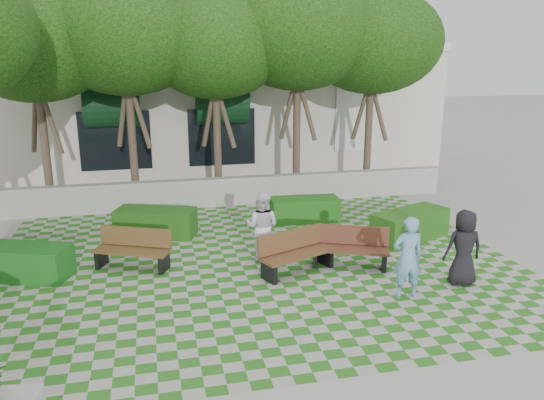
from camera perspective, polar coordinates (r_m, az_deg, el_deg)
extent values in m
plane|color=gray|center=(11.53, -0.75, -8.83)|extent=(90.00, 90.00, 0.00)
plane|color=#2B721E|center=(12.43, -1.74, -6.95)|extent=(12.00, 12.00, 0.00)
cube|color=#9E9B93|center=(17.17, -5.17, 0.93)|extent=(15.00, 0.36, 0.90)
cube|color=#502A1B|center=(12.27, 8.38, -5.25)|extent=(1.82, 1.17, 0.06)
cube|color=#502A1B|center=(12.42, 8.46, -3.71)|extent=(1.67, 0.79, 0.44)
cube|color=black|center=(12.38, 4.72, -6.05)|extent=(0.28, 0.49, 0.43)
cube|color=black|center=(12.36, 11.97, -6.38)|extent=(0.28, 0.49, 0.43)
cube|color=#53331C|center=(11.84, 2.83, -5.84)|extent=(1.86, 1.18, 0.06)
cube|color=#53331C|center=(11.93, 2.08, -4.28)|extent=(1.70, 0.80, 0.45)
cube|color=black|center=(11.48, -0.32, -7.75)|extent=(0.28, 0.50, 0.44)
cube|color=black|center=(12.39, 5.72, -6.03)|extent=(0.28, 0.50, 0.44)
cube|color=#52381C|center=(12.47, -14.85, -5.31)|extent=(1.79, 1.19, 0.06)
cube|color=#52381C|center=(12.59, -14.44, -3.82)|extent=(1.62, 0.82, 0.43)
cube|color=black|center=(12.89, -17.87, -5.91)|extent=(0.28, 0.48, 0.42)
cube|color=black|center=(12.24, -11.52, -6.60)|extent=(0.28, 0.48, 0.42)
cube|color=#1D4F15|center=(14.46, 14.61, -2.61)|extent=(2.34, 1.63, 0.76)
cube|color=#1B5316|center=(15.51, 3.55, -1.03)|extent=(2.01, 0.90, 0.69)
cube|color=#1B4B14|center=(14.58, -12.38, -2.37)|extent=(2.26, 1.50, 0.73)
cube|color=#165219|center=(12.84, -25.31, -6.05)|extent=(2.23, 1.49, 0.72)
imported|color=#6FA4CB|center=(10.90, 14.39, -6.00)|extent=(0.65, 0.46, 1.69)
imported|color=black|center=(11.86, 19.91, -4.84)|extent=(0.85, 0.60, 1.63)
imported|color=white|center=(12.45, -1.06, -2.86)|extent=(1.01, 0.94, 1.66)
cylinder|color=#47382B|center=(18.40, -23.20, 5.09)|extent=(0.26, 0.26, 3.64)
ellipsoid|color=#1E4C11|center=(18.17, -24.32, 15.20)|extent=(4.80, 4.80, 3.60)
cylinder|color=#47382B|center=(18.10, -14.77, 5.95)|extent=(0.26, 0.26, 3.81)
ellipsoid|color=#1E4C11|center=(17.89, -15.54, 16.74)|extent=(5.00, 5.00, 3.75)
cylinder|color=#47382B|center=(18.25, -5.89, 6.09)|extent=(0.26, 0.26, 3.58)
ellipsoid|color=#1E4C11|center=(18.01, -6.18, 16.18)|extent=(4.60, 4.60, 3.45)
cylinder|color=#47382B|center=(18.77, 2.66, 6.94)|extent=(0.26, 0.26, 3.92)
ellipsoid|color=#1E4C11|center=(18.57, 2.80, 17.67)|extent=(5.20, 5.20, 3.90)
cylinder|color=#47382B|center=(19.68, 10.31, 6.77)|extent=(0.26, 0.26, 3.70)
ellipsoid|color=#1E4C11|center=(19.47, 10.79, 16.41)|extent=(4.80, 4.80, 3.60)
cube|color=beige|center=(24.78, -5.59, 10.22)|extent=(18.00, 8.00, 5.00)
cube|color=white|center=(20.72, -4.25, 16.15)|extent=(18.00, 0.30, 0.30)
cube|color=black|center=(22.19, 8.92, 8.72)|extent=(1.40, 0.10, 2.40)
cylinder|color=#0E3619|center=(20.56, -16.80, 9.97)|extent=(3.00, 1.80, 1.80)
cube|color=black|center=(20.73, -16.50, 6.12)|extent=(2.60, 0.08, 2.20)
cylinder|color=#0E3619|center=(20.70, -5.52, 10.58)|extent=(3.00, 1.80, 1.80)
cube|color=black|center=(20.87, -5.42, 6.75)|extent=(2.60, 0.08, 2.20)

